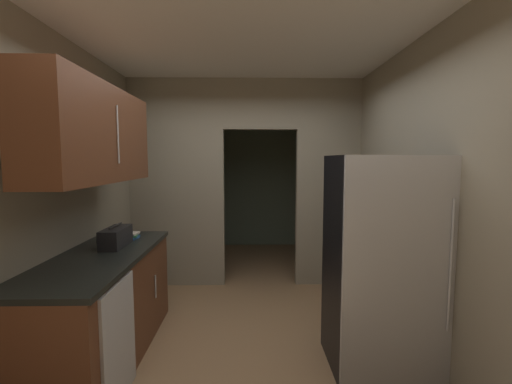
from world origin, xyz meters
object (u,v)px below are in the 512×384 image
Objects in this scene: boombox at (116,237)px; dishwasher at (119,343)px; refrigerator at (382,263)px; book_stack at (132,236)px.

dishwasher is at bearing -68.73° from boombox.
dishwasher is at bearing -168.54° from refrigerator.
book_stack is (-2.23, 0.68, 0.08)m from refrigerator.
book_stack is (0.04, 0.30, -0.05)m from boombox.
dishwasher is 2.12× the size of boombox.
refrigerator reaches higher than book_stack.
dishwasher is 1.01m from boombox.
refrigerator is 4.30× the size of boombox.
refrigerator is 9.95× the size of book_stack.
book_stack is at bearing 103.64° from dishwasher.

